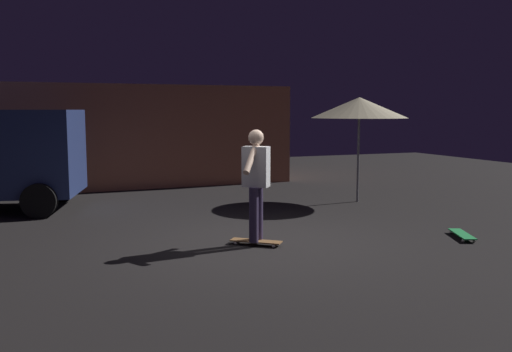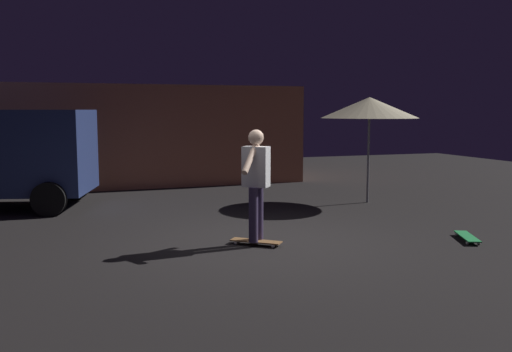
{
  "view_description": "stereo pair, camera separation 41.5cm",
  "coord_description": "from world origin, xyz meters",
  "views": [
    {
      "loc": [
        -3.23,
        -7.75,
        2.03
      ],
      "look_at": [
        -0.07,
        -0.11,
        1.05
      ],
      "focal_mm": 39.33,
      "sensor_mm": 36.0,
      "label": 1
    },
    {
      "loc": [
        -2.84,
        -7.9,
        2.03
      ],
      "look_at": [
        -0.07,
        -0.11,
        1.05
      ],
      "focal_mm": 39.33,
      "sensor_mm": 36.0,
      "label": 2
    }
  ],
  "objects": [
    {
      "name": "ground_plane",
      "position": [
        0.0,
        0.0,
        0.0
      ],
      "size": [
        28.0,
        28.0,
        0.0
      ],
      "primitive_type": "plane",
      "color": "black"
    },
    {
      "name": "low_building",
      "position": [
        -1.28,
        8.29,
        1.34
      ],
      "size": [
        9.91,
        3.65,
        2.67
      ],
      "color": "#B76B4C",
      "rests_on": "ground_plane"
    },
    {
      "name": "patio_umbrella",
      "position": [
        3.55,
        2.75,
        2.07
      ],
      "size": [
        2.1,
        2.1,
        2.3
      ],
      "color": "slate",
      "rests_on": "ground_plane"
    },
    {
      "name": "skateboard_ridden",
      "position": [
        -0.07,
        -0.11,
        0.06
      ],
      "size": [
        0.72,
        0.66,
        0.07
      ],
      "color": "olive",
      "rests_on": "ground_plane"
    },
    {
      "name": "skateboard_spare",
      "position": [
        3.15,
        -0.92,
        0.06
      ],
      "size": [
        0.49,
        0.8,
        0.07
      ],
      "color": "green",
      "rests_on": "ground_plane"
    },
    {
      "name": "skater",
      "position": [
        -0.07,
        -0.11,
        1.04
      ],
      "size": [
        0.7,
        0.81,
        1.67
      ],
      "color": "#382D4C",
      "rests_on": "skateboard_ridden"
    }
  ]
}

